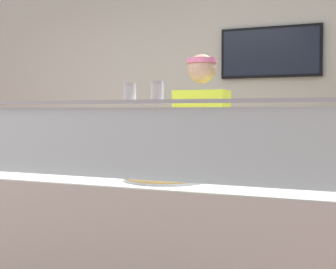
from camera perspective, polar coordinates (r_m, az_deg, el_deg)
shop_rear_unit at (r=4.89m, az=9.79°, el=2.76°), size 6.69×0.13×2.70m
serving_counter at (r=2.98m, az=-0.45°, el=-14.31°), size 2.29×0.78×0.95m
sneeze_guard at (r=2.56m, az=-3.46°, el=0.26°), size 2.12×0.06×0.46m
pizza_tray at (r=2.85m, az=-0.11°, el=-4.98°), size 0.50×0.50×0.04m
pizza_server at (r=2.83m, az=-0.44°, el=-4.58°), size 0.10×0.28×0.01m
parmesan_shaker at (r=2.58m, az=-4.45°, el=4.88°), size 0.06×0.06×0.09m
pepper_flake_shaker at (r=2.51m, az=-1.27°, el=5.02°), size 0.07×0.07×0.09m
worker_figure at (r=3.58m, az=3.94°, el=-2.80°), size 0.41×0.50×1.76m
prep_shelf at (r=5.20m, az=-10.09°, el=-7.43°), size 0.70×0.55×0.88m
pizza_box_stack at (r=5.13m, az=-10.18°, el=-1.59°), size 0.50×0.49×0.18m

